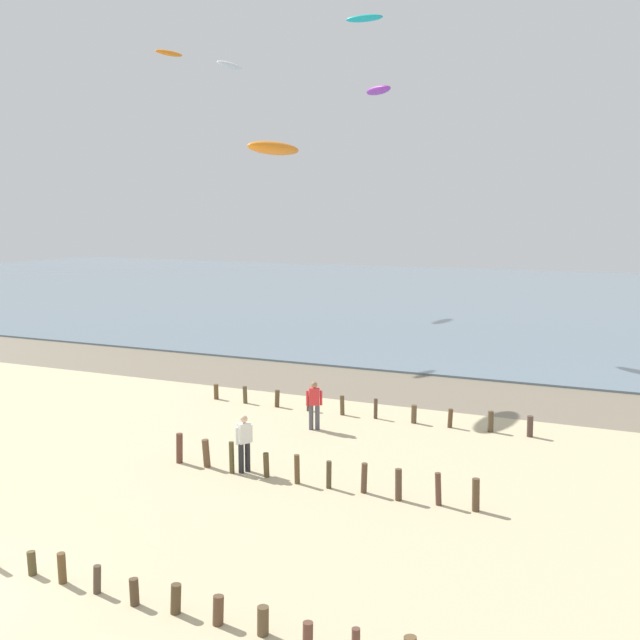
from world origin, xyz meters
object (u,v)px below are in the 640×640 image
(person_mid_beach, at_px, (244,442))
(kite_aloft_3, at_px, (364,18))
(kite_aloft_7, at_px, (230,65))
(kite_aloft_0, at_px, (169,53))
(kite_aloft_4, at_px, (274,148))
(person_right_flank, at_px, (314,404))
(kite_aloft_1, at_px, (378,90))

(person_mid_beach, height_order, kite_aloft_3, kite_aloft_3)
(person_mid_beach, bearing_deg, kite_aloft_7, 121.83)
(kite_aloft_0, xyz_separation_m, kite_aloft_4, (11.24, -8.20, -6.38))
(person_right_flank, relative_size, kite_aloft_3, 0.66)
(person_mid_beach, height_order, kite_aloft_0, kite_aloft_0)
(kite_aloft_4, bearing_deg, kite_aloft_7, -138.23)
(kite_aloft_0, xyz_separation_m, kite_aloft_7, (-7.02, 18.09, 2.89))
(person_mid_beach, relative_size, person_right_flank, 1.00)
(person_mid_beach, xyz_separation_m, kite_aloft_0, (-16.13, 19.21, 15.76))
(kite_aloft_1, xyz_separation_m, kite_aloft_4, (-0.10, -12.27, -4.13))
(kite_aloft_0, relative_size, kite_aloft_4, 0.53)
(person_mid_beach, bearing_deg, kite_aloft_0, 130.02)
(kite_aloft_3, height_order, kite_aloft_4, kite_aloft_3)
(person_right_flank, height_order, kite_aloft_7, kite_aloft_7)
(person_mid_beach, relative_size, kite_aloft_7, 0.53)
(kite_aloft_1, xyz_separation_m, kite_aloft_3, (-3.68, 6.95, 5.79))
(kite_aloft_4, xyz_separation_m, kite_aloft_7, (-18.26, 26.29, 9.27))
(person_right_flank, xyz_separation_m, kite_aloft_3, (-8.38, 25.31, 19.30))
(kite_aloft_3, bearing_deg, kite_aloft_7, 152.41)
(kite_aloft_3, relative_size, kite_aloft_7, 0.80)
(kite_aloft_1, distance_m, kite_aloft_4, 12.95)
(person_mid_beach, height_order, kite_aloft_1, kite_aloft_1)
(kite_aloft_0, relative_size, kite_aloft_1, 0.73)
(kite_aloft_3, height_order, kite_aloft_7, kite_aloft_3)
(person_mid_beach, distance_m, person_right_flank, 4.93)
(kite_aloft_1, distance_m, kite_aloft_7, 23.66)
(kite_aloft_3, distance_m, kite_aloft_7, 16.31)
(person_right_flank, relative_size, kite_aloft_1, 0.67)
(kite_aloft_1, bearing_deg, kite_aloft_3, 159.45)
(person_mid_beach, bearing_deg, kite_aloft_4, 113.94)
(person_right_flank, distance_m, kite_aloft_0, 26.64)
(kite_aloft_3, bearing_deg, kite_aloft_1, -64.07)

